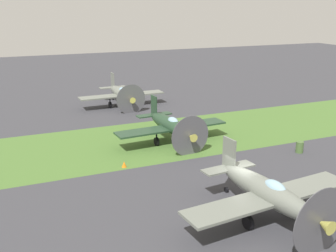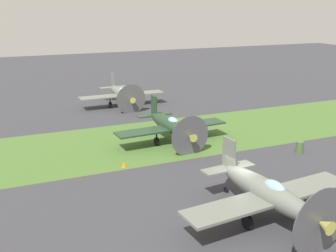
{
  "view_description": "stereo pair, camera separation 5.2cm",
  "coord_description": "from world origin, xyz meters",
  "views": [
    {
      "loc": [
        13.05,
        18.63,
        11.3
      ],
      "look_at": [
        0.14,
        -11.6,
        1.39
      ],
      "focal_mm": 43.0,
      "sensor_mm": 36.0,
      "label": 1
    },
    {
      "loc": [
        13.0,
        18.65,
        11.3
      ],
      "look_at": [
        0.14,
        -11.6,
        1.39
      ],
      "focal_mm": 43.0,
      "sensor_mm": 36.0,
      "label": 2
    }
  ],
  "objects": [
    {
      "name": "airplane_trail",
      "position": [
        0.11,
        -25.43,
        1.48
      ],
      "size": [
        9.91,
        7.87,
        3.55
      ],
      "rotation": [
        0.0,
        0.0,
        0.02
      ],
      "color": "slate",
      "rests_on": "ground"
    },
    {
      "name": "grass_verge",
      "position": [
        0.0,
        -12.58,
        0.0
      ],
      "size": [
        120.0,
        11.0,
        0.01
      ],
      "primitive_type": "cube",
      "color": "#476B2D",
      "rests_on": "ground"
    },
    {
      "name": "airplane_wingman",
      "position": [
        -0.03,
        -11.45,
        1.48
      ],
      "size": [
        9.94,
        7.86,
        3.54
      ],
      "rotation": [
        0.0,
        0.0,
        0.06
      ],
      "color": "#233D28",
      "rests_on": "ground"
    },
    {
      "name": "airplane_lead",
      "position": [
        0.3,
        2.56,
        1.58
      ],
      "size": [
        10.62,
        8.41,
        3.77
      ],
      "rotation": [
        0.0,
        0.0,
        0.09
      ],
      "color": "slate",
      "rests_on": "ground"
    },
    {
      "name": "fuel_drum",
      "position": [
        -8.44,
        -4.97,
        0.45
      ],
      "size": [
        0.6,
        0.6,
        0.9
      ],
      "primitive_type": "cylinder",
      "color": "#476633",
      "rests_on": "ground"
    },
    {
      "name": "runway_marker_cone",
      "position": [
        5.34,
        -7.55,
        0.22
      ],
      "size": [
        0.36,
        0.36,
        0.44
      ],
      "primitive_type": "cone",
      "color": "orange",
      "rests_on": "ground"
    },
    {
      "name": "ground_plane",
      "position": [
        0.0,
        0.0,
        0.0
      ],
      "size": [
        160.0,
        160.0,
        0.0
      ],
      "primitive_type": "plane",
      "color": "#38383D"
    }
  ]
}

